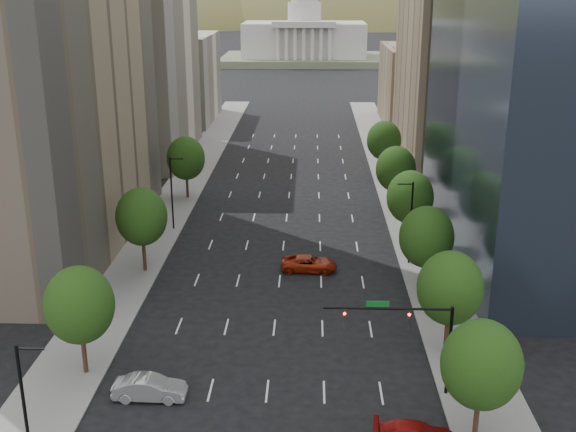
# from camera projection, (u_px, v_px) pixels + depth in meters

# --- Properties ---
(sidewalk_left) EXTENTS (6.00, 200.00, 0.15)m
(sidewalk_left) POSITION_uv_depth(u_px,v_px,m) (148.00, 243.00, 80.54)
(sidewalk_left) COLOR slate
(sidewalk_left) RESTS_ON ground
(sidewalk_right) EXTENTS (6.00, 200.00, 0.15)m
(sidewalk_right) POSITION_uv_depth(u_px,v_px,m) (421.00, 247.00, 79.54)
(sidewalk_right) COLOR slate
(sidewalk_right) RESTS_ON ground
(midrise_cream_left) EXTENTS (14.00, 30.00, 35.00)m
(midrise_cream_left) POSITION_uv_depth(u_px,v_px,m) (142.00, 52.00, 116.12)
(midrise_cream_left) COLOR beige
(midrise_cream_left) RESTS_ON ground
(filler_left) EXTENTS (14.00, 26.00, 18.00)m
(filler_left) POSITION_uv_depth(u_px,v_px,m) (180.00, 78.00, 150.10)
(filler_left) COLOR beige
(filler_left) RESTS_ON ground
(parking_tan_right) EXTENTS (14.00, 30.00, 30.00)m
(parking_tan_right) POSITION_uv_depth(u_px,v_px,m) (450.00, 71.00, 112.46)
(parking_tan_right) COLOR #8C7759
(parking_tan_right) RESTS_ON ground
(filler_right) EXTENTS (14.00, 26.00, 16.00)m
(filler_right) POSITION_uv_depth(u_px,v_px,m) (418.00, 86.00, 145.96)
(filler_right) COLOR #8C7759
(filler_right) RESTS_ON ground
(tree_right_0) EXTENTS (5.20, 5.20, 8.39)m
(tree_right_0) POSITION_uv_depth(u_px,v_px,m) (481.00, 365.00, 44.72)
(tree_right_0) COLOR #382316
(tree_right_0) RESTS_ON ground
(tree_right_1) EXTENTS (5.20, 5.20, 8.75)m
(tree_right_1) POSITION_uv_depth(u_px,v_px,m) (450.00, 288.00, 55.04)
(tree_right_1) COLOR #382316
(tree_right_1) RESTS_ON ground
(tree_right_2) EXTENTS (5.20, 5.20, 8.61)m
(tree_right_2) POSITION_uv_depth(u_px,v_px,m) (426.00, 237.00, 66.47)
(tree_right_2) COLOR #382316
(tree_right_2) RESTS_ON ground
(tree_right_3) EXTENTS (5.20, 5.20, 8.89)m
(tree_right_3) POSITION_uv_depth(u_px,v_px,m) (410.00, 197.00, 77.75)
(tree_right_3) COLOR #382316
(tree_right_3) RESTS_ON ground
(tree_right_4) EXTENTS (5.20, 5.20, 8.46)m
(tree_right_4) POSITION_uv_depth(u_px,v_px,m) (396.00, 169.00, 91.17)
(tree_right_4) COLOR #382316
(tree_right_4) RESTS_ON ground
(tree_right_5) EXTENTS (5.20, 5.20, 8.75)m
(tree_right_5) POSITION_uv_depth(u_px,v_px,m) (384.00, 140.00, 106.25)
(tree_right_5) COLOR #382316
(tree_right_5) RESTS_ON ground
(tree_left_0) EXTENTS (5.20, 5.20, 8.75)m
(tree_left_0) POSITION_uv_depth(u_px,v_px,m) (79.00, 305.00, 52.15)
(tree_left_0) COLOR #382316
(tree_left_0) RESTS_ON ground
(tree_left_1) EXTENTS (5.20, 5.20, 8.97)m
(tree_left_1) POSITION_uv_depth(u_px,v_px,m) (142.00, 217.00, 71.05)
(tree_left_1) COLOR #382316
(tree_left_1) RESTS_ON ground
(tree_left_2) EXTENTS (5.20, 5.20, 8.68)m
(tree_left_2) POSITION_uv_depth(u_px,v_px,m) (186.00, 158.00, 95.79)
(tree_left_2) COLOR #382316
(tree_left_2) RESTS_ON ground
(streetlight_rn) EXTENTS (1.70, 0.20, 9.00)m
(streetlight_rn) POSITION_uv_depth(u_px,v_px,m) (410.00, 221.00, 73.36)
(streetlight_rn) COLOR black
(streetlight_rn) RESTS_ON ground
(streetlight_ls) EXTENTS (1.70, 0.20, 9.00)m
(streetlight_ls) POSITION_uv_depth(u_px,v_px,m) (26.00, 409.00, 41.03)
(streetlight_ls) COLOR black
(streetlight_ls) RESTS_ON ground
(streetlight_ln) EXTENTS (1.70, 0.20, 9.00)m
(streetlight_ln) POSITION_uv_depth(u_px,v_px,m) (172.00, 191.00, 83.71)
(streetlight_ln) COLOR black
(streetlight_ln) RESTS_ON ground
(traffic_signal) EXTENTS (9.12, 0.40, 7.38)m
(traffic_signal) POSITION_uv_depth(u_px,v_px,m) (416.00, 330.00, 49.64)
(traffic_signal) COLOR black
(traffic_signal) RESTS_ON ground
(capitol) EXTENTS (60.00, 40.00, 35.20)m
(capitol) POSITION_uv_depth(u_px,v_px,m) (304.00, 39.00, 257.25)
(capitol) COLOR #596647
(capitol) RESTS_ON ground
(foothills) EXTENTS (720.00, 413.00, 263.00)m
(foothills) POSITION_uv_depth(u_px,v_px,m) (349.00, 63.00, 602.38)
(foothills) COLOR olive
(foothills) RESTS_ON ground
(car_silver) EXTENTS (5.25, 1.89, 1.72)m
(car_silver) POSITION_uv_depth(u_px,v_px,m) (150.00, 388.00, 50.43)
(car_silver) COLOR #9F9FA4
(car_silver) RESTS_ON ground
(car_red_far) EXTENTS (5.84, 2.82, 1.60)m
(car_red_far) POSITION_uv_depth(u_px,v_px,m) (309.00, 263.00, 72.89)
(car_red_far) COLOR #98210B
(car_red_far) RESTS_ON ground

